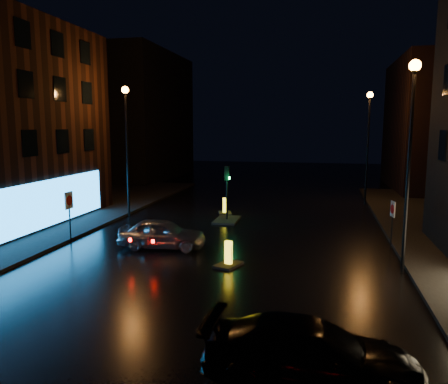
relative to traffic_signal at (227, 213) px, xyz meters
The scene contains 13 objects.
ground 14.06m from the traffic_signal, 85.10° to the right, with size 120.00×120.00×0.00m, color black.
building_far_left 26.50m from the traffic_signal, 125.18° to the left, with size 8.00×16.00×14.00m, color black.
building_far_right 24.83m from the traffic_signal, 48.01° to the left, with size 8.00×14.00×12.00m, color black.
street_lamp_lfar 8.32m from the traffic_signal, behind, with size 0.44×0.44×8.37m.
street_lamp_rnear 13.06m from the traffic_signal, 41.63° to the right, with size 0.44×0.44×8.37m.
street_lamp_rfar 13.06m from the traffic_signal, 41.63° to the left, with size 0.44×0.44×8.37m.
traffic_signal is the anchor object (origin of this frame).
silver_hatchback 6.91m from the traffic_signal, 104.96° to the right, with size 1.69×4.19×1.43m, color #B8BAC1.
dark_sedan 17.56m from the traffic_signal, 71.48° to the right, with size 2.04×5.02×1.46m, color black.
bollard_near 8.92m from the traffic_signal, 77.41° to the right, with size 1.20×1.45×1.09m.
bollard_far 2.24m from the traffic_signal, 105.66° to the left, with size 1.16×1.44×1.09m.
road_sign_left 9.62m from the traffic_signal, 134.78° to the right, with size 0.09×0.63×2.61m.
road_sign_right 10.12m from the traffic_signal, 25.14° to the right, with size 0.15×0.56×2.31m.
Camera 1 is at (4.45, -12.17, 5.87)m, focal length 35.00 mm.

